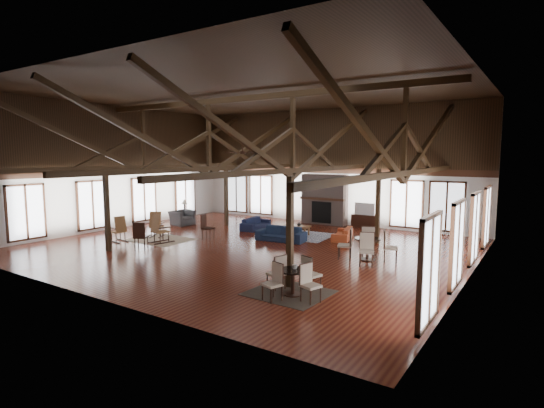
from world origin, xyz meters
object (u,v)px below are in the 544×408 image
Objects in this scene: sofa_navy_front at (281,234)px; sofa_navy_left at (256,224)px; armchair at (182,218)px; cafe_table_near at (293,277)px; tv_console at (365,221)px; cafe_table_far at (367,245)px; sofa_orange at (342,234)px; coffee_table at (297,227)px.

sofa_navy_front is 3.11m from sofa_navy_left.
cafe_table_near is (10.47, -6.43, 0.11)m from armchair.
tv_console is at bearing -58.82° from armchair.
armchair is at bearing 170.25° from cafe_table_far.
sofa_navy_left is 0.90× the size of cafe_table_far.
cafe_table_near is (1.92, -7.45, 0.22)m from sofa_orange.
cafe_table_near is 1.42× the size of tv_console.
sofa_orange is at bearing 104.44° from cafe_table_near.
armchair is 0.53× the size of cafe_table_far.
cafe_table_far is at bearing -96.41° from armchair.
cafe_table_far is at bearing -36.75° from coffee_table.
cafe_table_far is (10.75, -1.85, 0.17)m from armchair.
coffee_table is 0.57× the size of cafe_table_far.
tv_console is (1.75, 5.09, 0.02)m from sofa_navy_front.
cafe_table_near reaches higher than sofa_navy_left.
cafe_table_near is at bearing -145.36° from sofa_navy_left.
tv_console reaches higher than sofa_orange.
armchair is at bearing 98.02° from sofa_navy_left.
sofa_navy_left is 4.09m from armchair.
coffee_table is at bearing -117.33° from tv_console.
sofa_orange is 0.94× the size of cafe_table_near.
armchair reaches higher than coffee_table.
sofa_navy_front is at bearing -91.89° from coffee_table.
sofa_orange is 2.12m from coffee_table.
coffee_table is at bearing 119.07° from cafe_table_near.
cafe_table_far reaches higher than sofa_navy_front.
cafe_table_far is 6.70m from tv_console.
tv_console is at bearing 101.47° from cafe_table_near.
sofa_navy_front is at bearing -108.99° from tv_console.
tv_console is (-0.27, 3.35, 0.07)m from sofa_orange.
coffee_table is 5.07m from cafe_table_far.
sofa_navy_front is 1.13× the size of cafe_table_near.
cafe_table_far is (2.20, -2.87, 0.28)m from sofa_orange.
tv_console reaches higher than coffee_table.
sofa_navy_front is at bearing 124.65° from cafe_table_near.
coffee_table is 0.64× the size of cafe_table_near.
sofa_orange reaches higher than coffee_table.
armchair reaches higher than sofa_orange.
sofa_navy_left reaches higher than sofa_orange.
coffee_table is (2.49, -0.21, 0.10)m from sofa_navy_left.
cafe_table_near reaches higher than sofa_orange.
coffee_table is 6.49m from armchair.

